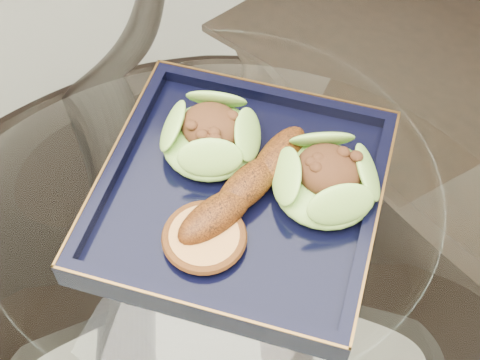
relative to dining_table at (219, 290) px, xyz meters
The scene contains 7 objects.
dining_table is the anchor object (origin of this frame).
dining_chair 0.52m from the dining_table, 81.09° to the left, with size 0.54×0.54×1.03m.
navy_plate 0.18m from the dining_table, 63.15° to the left, with size 0.27×0.27×0.02m, color black.
lettuce_wrap_left 0.21m from the dining_table, 125.29° to the left, with size 0.10×0.10×0.04m, color #669A2C.
lettuce_wrap_right 0.23m from the dining_table, 39.94° to the left, with size 0.10×0.10×0.04m, color #569D2D.
roasted_plantain 0.20m from the dining_table, 52.38° to the left, with size 0.17×0.04×0.03m, color #692F0B.
crumb_patty 0.19m from the dining_table, 68.21° to the right, with size 0.07×0.07×0.01m, color #C98743.
Camera 1 is at (0.21, -0.29, 1.32)m, focal length 50.00 mm.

